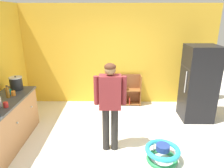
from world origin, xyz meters
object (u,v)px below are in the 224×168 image
(standing_person, at_px, (110,100))
(orange_cup, at_px, (13,93))
(bookshelf, at_px, (124,92))
(red_cup, at_px, (6,105))
(baby_walker, at_px, (162,153))
(kitchen_counter, at_px, (1,128))
(crock_pot, at_px, (16,83))
(teal_cup, at_px, (9,92))
(refrigerator, at_px, (199,83))
(amber_bottle, at_px, (8,93))

(standing_person, height_order, orange_cup, standing_person)
(bookshelf, xyz_separation_m, red_cup, (-2.16, -2.18, 0.58))
(baby_walker, relative_size, orange_cup, 6.36)
(kitchen_counter, distance_m, crock_pot, 1.01)
(kitchen_counter, xyz_separation_m, baby_walker, (2.91, -0.31, -0.29))
(crock_pot, bearing_deg, kitchen_counter, -89.34)
(red_cup, bearing_deg, baby_walker, -5.02)
(standing_person, xyz_separation_m, teal_cup, (-2.04, 0.52, -0.05))
(kitchen_counter, bearing_deg, crock_pot, 90.66)
(standing_person, distance_m, teal_cup, 2.11)
(refrigerator, height_order, teal_cup, refrigerator)
(kitchen_counter, relative_size, amber_bottle, 8.49)
(crock_pot, height_order, red_cup, crock_pot)
(teal_cup, bearing_deg, standing_person, -14.16)
(bookshelf, relative_size, teal_cup, 8.95)
(bookshelf, bearing_deg, baby_walker, -77.10)
(kitchen_counter, xyz_separation_m, bookshelf, (2.36, 2.11, -0.09))
(baby_walker, relative_size, teal_cup, 6.36)
(standing_person, height_order, baby_walker, standing_person)
(amber_bottle, distance_m, teal_cup, 0.20)
(amber_bottle, bearing_deg, refrigerator, 13.06)
(standing_person, bearing_deg, amber_bottle, 170.28)
(bookshelf, bearing_deg, red_cup, -134.75)
(red_cup, height_order, orange_cup, same)
(bookshelf, relative_size, amber_bottle, 3.46)
(kitchen_counter, xyz_separation_m, refrigerator, (4.05, 1.30, 0.44))
(bookshelf, xyz_separation_m, amber_bottle, (-2.33, -1.74, 0.64))
(refrigerator, relative_size, orange_cup, 18.74)
(crock_pot, bearing_deg, bookshelf, 28.52)
(baby_walker, bearing_deg, refrigerator, 54.73)
(baby_walker, bearing_deg, bookshelf, 102.90)
(kitchen_counter, height_order, red_cup, red_cup)
(kitchen_counter, height_order, refrigerator, refrigerator)
(bookshelf, distance_m, crock_pot, 2.78)
(amber_bottle, relative_size, orange_cup, 2.59)
(baby_walker, bearing_deg, amber_bottle, 166.80)
(baby_walker, distance_m, crock_pot, 3.25)
(kitchen_counter, bearing_deg, standing_person, 0.93)
(crock_pot, bearing_deg, amber_bottle, -85.57)
(kitchen_counter, xyz_separation_m, orange_cup, (0.08, 0.47, 0.50))
(refrigerator, height_order, bookshelf, refrigerator)
(standing_person, xyz_separation_m, orange_cup, (-1.92, 0.44, -0.05))
(kitchen_counter, bearing_deg, refrigerator, 17.86)
(bookshelf, bearing_deg, refrigerator, -25.45)
(standing_person, height_order, red_cup, standing_person)
(kitchen_counter, height_order, bookshelf, kitchen_counter)
(baby_walker, distance_m, amber_bottle, 3.08)
(crock_pot, bearing_deg, teal_cup, -96.08)
(bookshelf, height_order, teal_cup, teal_cup)
(kitchen_counter, bearing_deg, amber_bottle, 86.08)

